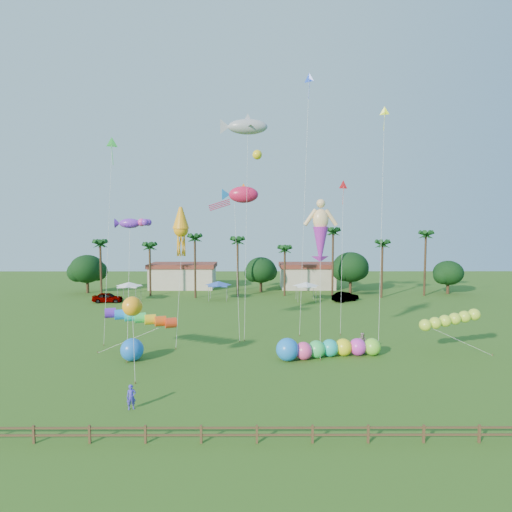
{
  "coord_description": "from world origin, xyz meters",
  "views": [
    {
      "loc": [
        -0.11,
        -26.74,
        11.57
      ],
      "look_at": [
        0.0,
        10.0,
        9.0
      ],
      "focal_mm": 28.0,
      "sensor_mm": 36.0,
      "label": 1
    }
  ],
  "objects_px": {
    "car_b": "(345,297)",
    "spectator_a": "(131,397)",
    "caterpillar_inflatable": "(325,348)",
    "blue_ball": "(132,350)",
    "car_a": "(108,297)",
    "spectator_b": "(363,343)"
  },
  "relations": [
    {
      "from": "blue_ball",
      "to": "car_a",
      "type": "bearing_deg",
      "value": 114.03
    },
    {
      "from": "car_b",
      "to": "spectator_a",
      "type": "bearing_deg",
      "value": 115.46
    },
    {
      "from": "spectator_a",
      "to": "spectator_b",
      "type": "xyz_separation_m",
      "value": [
        17.94,
        11.54,
        0.14
      ]
    },
    {
      "from": "car_b",
      "to": "blue_ball",
      "type": "distance_m",
      "value": 37.85
    },
    {
      "from": "car_a",
      "to": "caterpillar_inflatable",
      "type": "bearing_deg",
      "value": -135.79
    },
    {
      "from": "caterpillar_inflatable",
      "to": "car_a",
      "type": "bearing_deg",
      "value": 125.97
    },
    {
      "from": "spectator_b",
      "to": "caterpillar_inflatable",
      "type": "distance_m",
      "value": 4.03
    },
    {
      "from": "blue_ball",
      "to": "caterpillar_inflatable",
      "type": "bearing_deg",
      "value": 2.65
    },
    {
      "from": "car_a",
      "to": "spectator_b",
      "type": "distance_m",
      "value": 41.62
    },
    {
      "from": "car_b",
      "to": "caterpillar_inflatable",
      "type": "relative_size",
      "value": 0.46
    },
    {
      "from": "caterpillar_inflatable",
      "to": "car_b",
      "type": "bearing_deg",
      "value": 62.03
    },
    {
      "from": "car_b",
      "to": "spectator_b",
      "type": "xyz_separation_m",
      "value": [
        -4.32,
        -26.15,
        0.19
      ]
    },
    {
      "from": "spectator_b",
      "to": "caterpillar_inflatable",
      "type": "relative_size",
      "value": 0.19
    },
    {
      "from": "car_a",
      "to": "spectator_b",
      "type": "xyz_separation_m",
      "value": [
        33.03,
        -25.33,
        0.17
      ]
    },
    {
      "from": "car_a",
      "to": "blue_ball",
      "type": "xyz_separation_m",
      "value": [
        12.27,
        -27.53,
        0.22
      ]
    },
    {
      "from": "caterpillar_inflatable",
      "to": "blue_ball",
      "type": "xyz_separation_m",
      "value": [
        -16.98,
        -0.79,
        0.15
      ]
    },
    {
      "from": "car_a",
      "to": "caterpillar_inflatable",
      "type": "distance_m",
      "value": 39.63
    },
    {
      "from": "car_a",
      "to": "spectator_a",
      "type": "height_order",
      "value": "spectator_a"
    },
    {
      "from": "car_a",
      "to": "blue_ball",
      "type": "relative_size",
      "value": 2.28
    },
    {
      "from": "spectator_a",
      "to": "caterpillar_inflatable",
      "type": "distance_m",
      "value": 17.42
    },
    {
      "from": "car_b",
      "to": "spectator_b",
      "type": "height_order",
      "value": "spectator_b"
    },
    {
      "from": "spectator_b",
      "to": "car_a",
      "type": "bearing_deg",
      "value": 173.95
    }
  ]
}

